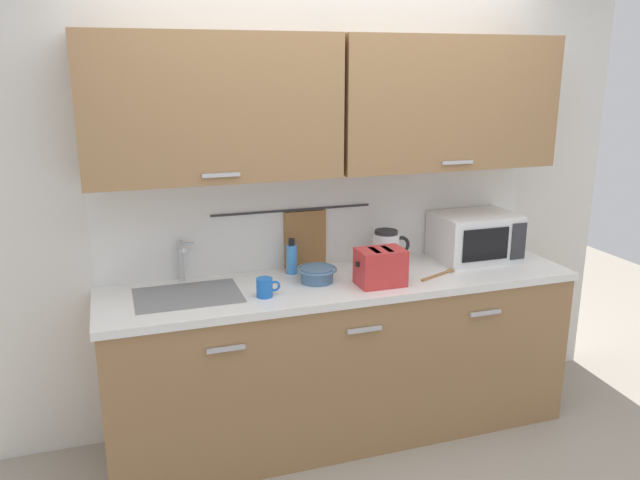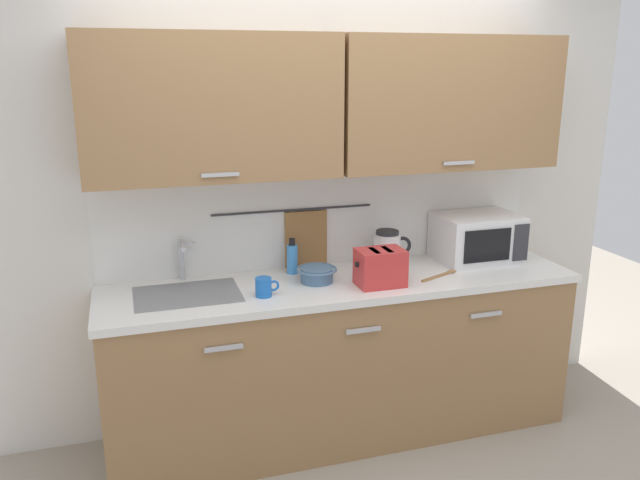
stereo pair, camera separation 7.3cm
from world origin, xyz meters
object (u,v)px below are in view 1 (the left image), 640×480
(microwave, at_px, (475,236))
(wooden_spoon, at_px, (442,273))
(mixing_bowl, at_px, (317,274))
(toaster, at_px, (380,267))
(dish_soap_bottle, at_px, (292,258))
(electric_kettle, at_px, (386,249))
(mug_near_sink, at_px, (265,287))

(microwave, height_order, wooden_spoon, microwave)
(microwave, bearing_deg, mixing_bowl, -174.36)
(microwave, relative_size, toaster, 1.80)
(dish_soap_bottle, distance_m, mixing_bowl, 0.20)
(dish_soap_bottle, distance_m, wooden_spoon, 0.82)
(microwave, height_order, electric_kettle, microwave)
(dish_soap_bottle, relative_size, mug_near_sink, 1.63)
(electric_kettle, xyz_separation_m, mixing_bowl, (-0.46, -0.14, -0.06))
(wooden_spoon, bearing_deg, microwave, 32.47)
(microwave, xyz_separation_m, toaster, (-0.70, -0.24, -0.04))
(mixing_bowl, relative_size, toaster, 0.84)
(mug_near_sink, distance_m, toaster, 0.61)
(wooden_spoon, bearing_deg, mug_near_sink, -178.45)
(electric_kettle, height_order, mixing_bowl, electric_kettle)
(dish_soap_bottle, bearing_deg, electric_kettle, -4.12)
(dish_soap_bottle, xyz_separation_m, toaster, (0.38, -0.32, 0.01))
(toaster, bearing_deg, mixing_bowl, 153.96)
(wooden_spoon, bearing_deg, toaster, -173.66)
(mixing_bowl, bearing_deg, microwave, 5.64)
(microwave, xyz_separation_m, wooden_spoon, (-0.32, -0.20, -0.13))
(microwave, xyz_separation_m, dish_soap_bottle, (-1.09, 0.08, -0.05))
(toaster, bearing_deg, wooden_spoon, 6.34)
(electric_kettle, bearing_deg, microwave, -4.10)
(microwave, bearing_deg, wooden_spoon, -147.53)
(mug_near_sink, height_order, wooden_spoon, mug_near_sink)
(mug_near_sink, relative_size, wooden_spoon, 0.46)
(dish_soap_bottle, bearing_deg, mug_near_sink, -126.26)
(electric_kettle, distance_m, dish_soap_bottle, 0.55)
(toaster, bearing_deg, dish_soap_bottle, 139.87)
(electric_kettle, distance_m, toaster, 0.33)
(mixing_bowl, distance_m, wooden_spoon, 0.69)
(mixing_bowl, bearing_deg, toaster, -26.04)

